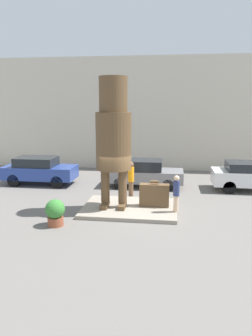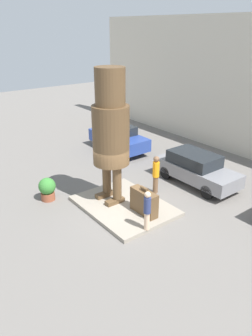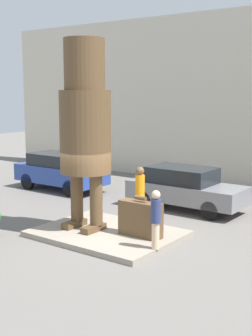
{
  "view_description": "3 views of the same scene",
  "coord_description": "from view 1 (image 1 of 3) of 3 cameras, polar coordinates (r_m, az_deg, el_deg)",
  "views": [
    {
      "loc": [
        1.75,
        -13.83,
        4.7
      ],
      "look_at": [
        -0.14,
        -0.29,
        1.96
      ],
      "focal_mm": 35.0,
      "sensor_mm": 36.0,
      "label": 1
    },
    {
      "loc": [
        9.74,
        -7.37,
        7.15
      ],
      "look_at": [
        0.03,
        0.08,
        1.83
      ],
      "focal_mm": 35.0,
      "sensor_mm": 36.0,
      "label": 2
    },
    {
      "loc": [
        8.46,
        -10.41,
        4.28
      ],
      "look_at": [
        0.5,
        0.25,
        2.08
      ],
      "focal_mm": 50.0,
      "sensor_mm": 36.0,
      "label": 3
    }
  ],
  "objects": [
    {
      "name": "parked_car_grey",
      "position": [
        18.51,
        3.08,
        -0.81
      ],
      "size": [
        4.29,
        1.72,
        1.55
      ],
      "color": "gray",
      "rests_on": "ground_plane"
    },
    {
      "name": "statue_figure",
      "position": [
        13.97,
        -2.19,
        6.15
      ],
      "size": [
        1.52,
        1.52,
        5.6
      ],
      "color": "brown",
      "rests_on": "pedestal"
    },
    {
      "name": "building_backdrop",
      "position": [
        23.37,
        3.69,
        9.38
      ],
      "size": [
        28.0,
        0.6,
        7.83
      ],
      "color": "beige",
      "rests_on": "ground_plane"
    },
    {
      "name": "tourist",
      "position": [
        13.86,
        8.75,
        -4.17
      ],
      "size": [
        0.27,
        0.27,
        1.58
      ],
      "color": "beige",
      "rests_on": "pedestal"
    },
    {
      "name": "ground_plane",
      "position": [
        14.71,
        0.69,
        -7.3
      ],
      "size": [
        60.0,
        60.0,
        0.0
      ],
      "primitive_type": "plane",
      "color": "slate"
    },
    {
      "name": "worker_hivis",
      "position": [
        16.35,
        0.86,
        -1.76
      ],
      "size": [
        0.31,
        0.31,
        1.82
      ],
      "color": "brown",
      "rests_on": "ground_plane"
    },
    {
      "name": "parked_car_white",
      "position": [
        18.91,
        20.97,
        -1.22
      ],
      "size": [
        4.18,
        1.84,
        1.55
      ],
      "color": "silver",
      "rests_on": "ground_plane"
    },
    {
      "name": "pedestal",
      "position": [
        14.68,
        0.7,
        -7.0
      ],
      "size": [
        4.13,
        3.12,
        0.16
      ],
      "color": "gray",
      "rests_on": "ground_plane"
    },
    {
      "name": "giant_suitcase",
      "position": [
        14.61,
        4.95,
        -4.72
      ],
      "size": [
        1.3,
        0.41,
        1.18
      ],
      "color": "brown",
      "rests_on": "pedestal"
    },
    {
      "name": "planter_pot",
      "position": [
        13.03,
        -12.23,
        -7.48
      ],
      "size": [
        0.76,
        0.76,
        1.05
      ],
      "color": "brown",
      "rests_on": "ground_plane"
    },
    {
      "name": "parked_car_blue",
      "position": [
        19.72,
        -14.87,
        -0.31
      ],
      "size": [
        4.14,
        1.75,
        1.6
      ],
      "color": "#284293",
      "rests_on": "ground_plane"
    }
  ]
}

